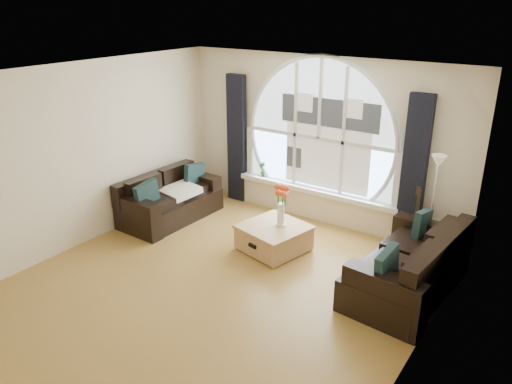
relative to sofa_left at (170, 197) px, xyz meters
name	(u,v)px	position (x,y,z in m)	size (l,w,h in m)	color
ground	(217,288)	(2.00, -1.28, -0.40)	(5.00, 5.50, 0.01)	brown
ceiling	(210,77)	(2.00, -1.28, 2.30)	(5.00, 5.50, 0.01)	silver
wall_back	(320,141)	(2.00, 1.47, 0.95)	(5.00, 0.01, 2.70)	beige
wall_left	(81,156)	(-0.50, -1.28, 0.95)	(0.01, 5.50, 2.70)	beige
wall_right	(422,246)	(4.50, -1.28, 0.95)	(0.01, 5.50, 2.70)	beige
attic_slope	(402,138)	(4.20, -1.28, 1.95)	(0.92, 5.50, 0.72)	silver
arched_window	(320,124)	(2.00, 1.44, 1.23)	(2.60, 0.06, 2.15)	silver
window_sill	(315,190)	(2.00, 1.37, 0.11)	(2.90, 0.22, 0.08)	white
window_frame	(319,125)	(2.00, 1.41, 1.23)	(2.76, 0.08, 2.15)	white
neighbor_house	(328,134)	(2.15, 1.42, 1.10)	(1.70, 0.02, 1.50)	silver
curtain_left	(237,139)	(0.40, 1.35, 0.75)	(0.35, 0.12, 2.30)	black
curtain_right	(414,172)	(3.60, 1.35, 0.75)	(0.35, 0.12, 2.30)	black
sofa_left	(170,197)	(0.00, 0.00, 0.00)	(0.86, 1.73, 0.77)	black
sofa_right	(407,264)	(4.04, 0.02, 0.00)	(0.95, 1.91, 0.85)	black
coffee_chest	(274,237)	(2.05, 0.03, -0.18)	(0.88, 0.88, 0.43)	tan
throw_blanket	(180,191)	(0.14, 0.10, 0.10)	(0.55, 0.55, 0.10)	silver
vase_flowers	(281,201)	(2.11, 0.10, 0.38)	(0.24, 0.24, 0.70)	white
floor_lamp	(432,211)	(4.03, 0.90, 0.40)	(0.24, 0.24, 1.60)	#B2B2B2
guitar	(417,219)	(3.78, 1.14, 0.13)	(0.36, 0.24, 1.06)	brown
potted_plant	(262,169)	(0.94, 1.37, 0.28)	(0.14, 0.09, 0.27)	#1E6023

